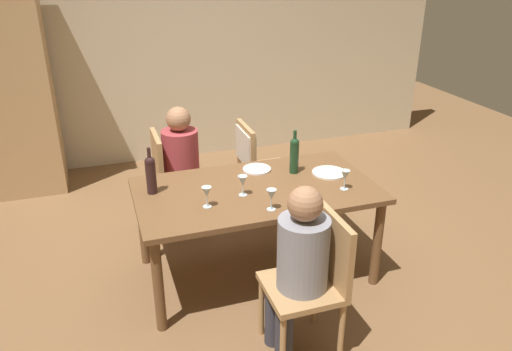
% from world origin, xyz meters
% --- Properties ---
extents(ground_plane, '(10.00, 10.00, 0.00)m').
position_xyz_m(ground_plane, '(0.00, 0.00, 0.00)').
color(ground_plane, brown).
extents(rear_room_partition, '(6.40, 0.12, 2.70)m').
position_xyz_m(rear_room_partition, '(0.00, 2.69, 1.35)').
color(rear_room_partition, beige).
rests_on(rear_room_partition, ground_plane).
extents(dining_table, '(1.75, 0.98, 0.74)m').
position_xyz_m(dining_table, '(0.00, 0.00, 0.66)').
color(dining_table, brown).
rests_on(dining_table, ground_plane).
extents(chair_near, '(0.44, 0.44, 0.92)m').
position_xyz_m(chair_near, '(0.09, -0.87, 0.53)').
color(chair_near, '#A87F51').
rests_on(chair_near, ground_plane).
extents(chair_far_left, '(0.44, 0.44, 0.92)m').
position_xyz_m(chair_far_left, '(-0.48, 0.87, 0.53)').
color(chair_far_left, '#A87F51').
rests_on(chair_far_left, ground_plane).
extents(chair_far_right, '(0.46, 0.44, 0.92)m').
position_xyz_m(chair_far_right, '(0.27, 0.87, 0.59)').
color(chair_far_right, '#A87F51').
rests_on(chair_far_right, ground_plane).
extents(person_woman_host, '(0.35, 0.31, 1.14)m').
position_xyz_m(person_woman_host, '(-0.03, -0.87, 0.66)').
color(person_woman_host, '#33333D').
rests_on(person_woman_host, ground_plane).
extents(person_man_bearded, '(0.36, 0.31, 1.15)m').
position_xyz_m(person_man_bearded, '(-0.37, 0.87, 0.66)').
color(person_man_bearded, '#33333D').
rests_on(person_man_bearded, ground_plane).
extents(wine_bottle_tall_green, '(0.07, 0.07, 0.35)m').
position_xyz_m(wine_bottle_tall_green, '(0.37, 0.17, 0.89)').
color(wine_bottle_tall_green, '#19381E').
rests_on(wine_bottle_tall_green, dining_table).
extents(wine_bottle_dark_red, '(0.07, 0.07, 0.35)m').
position_xyz_m(wine_bottle_dark_red, '(-0.73, 0.16, 0.89)').
color(wine_bottle_dark_red, black).
rests_on(wine_bottle_dark_red, dining_table).
extents(wine_glass_near_left, '(0.07, 0.07, 0.15)m').
position_xyz_m(wine_glass_near_left, '(-0.41, -0.18, 0.84)').
color(wine_glass_near_left, silver).
rests_on(wine_glass_near_left, dining_table).
extents(wine_glass_centre, '(0.07, 0.07, 0.15)m').
position_xyz_m(wine_glass_centre, '(-0.13, -0.08, 0.84)').
color(wine_glass_centre, silver).
rests_on(wine_glass_centre, dining_table).
extents(wine_glass_near_right, '(0.07, 0.07, 0.15)m').
position_xyz_m(wine_glass_near_right, '(-0.01, -0.35, 0.84)').
color(wine_glass_near_right, silver).
rests_on(wine_glass_near_right, dining_table).
extents(wine_glass_far, '(0.07, 0.07, 0.15)m').
position_xyz_m(wine_glass_far, '(0.60, -0.22, 0.84)').
color(wine_glass_far, silver).
rests_on(wine_glass_far, dining_table).
extents(dinner_plate_host, '(0.27, 0.27, 0.01)m').
position_xyz_m(dinner_plate_host, '(0.62, 0.07, 0.74)').
color(dinner_plate_host, silver).
rests_on(dinner_plate_host, dining_table).
extents(dinner_plate_guest_left, '(0.22, 0.22, 0.01)m').
position_xyz_m(dinner_plate_guest_left, '(0.11, 0.31, 0.74)').
color(dinner_plate_guest_left, white).
rests_on(dinner_plate_guest_left, dining_table).
extents(handbag, '(0.20, 0.30, 0.22)m').
position_xyz_m(handbag, '(0.74, 0.87, 0.11)').
color(handbag, brown).
rests_on(handbag, ground_plane).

